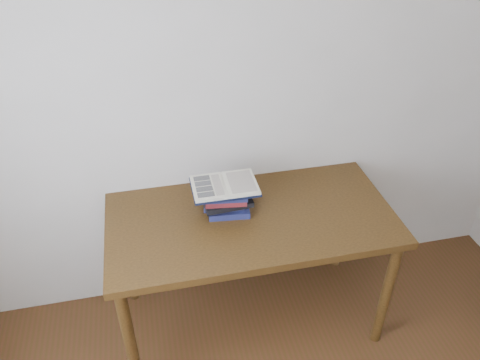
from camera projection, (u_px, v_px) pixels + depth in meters
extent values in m
cube|color=silver|center=(244.00, 99.00, 2.47)|extent=(3.50, 0.04, 2.60)
cube|color=#4F3113|center=(251.00, 219.00, 2.46)|extent=(1.50, 0.75, 0.04)
cylinder|color=#4F3113|center=(130.00, 341.00, 2.32)|extent=(0.06, 0.06, 0.76)
cylinder|color=#4F3113|center=(386.00, 294.00, 2.56)|extent=(0.06, 0.06, 0.76)
cylinder|color=#4F3113|center=(127.00, 254.00, 2.82)|extent=(0.06, 0.06, 0.76)
cylinder|color=#4F3113|center=(341.00, 221.00, 3.07)|extent=(0.06, 0.06, 0.76)
cube|color=#1B1F51|center=(228.00, 209.00, 2.47)|extent=(0.23, 0.17, 0.04)
cube|color=#1B1F51|center=(223.00, 202.00, 2.46)|extent=(0.23, 0.16, 0.03)
cube|color=black|center=(227.00, 200.00, 2.44)|extent=(0.26, 0.18, 0.03)
cube|color=maroon|center=(225.00, 196.00, 2.41)|extent=(0.23, 0.18, 0.03)
cube|color=#1B1F51|center=(224.00, 192.00, 2.40)|extent=(0.25, 0.20, 0.03)
cube|color=black|center=(225.00, 187.00, 2.40)|extent=(0.34, 0.24, 0.01)
cube|color=beige|center=(208.00, 187.00, 2.38)|extent=(0.16, 0.22, 0.02)
cube|color=beige|center=(241.00, 183.00, 2.41)|extent=(0.16, 0.22, 0.02)
cylinder|color=beige|center=(225.00, 185.00, 2.40)|extent=(0.01, 0.22, 0.01)
cube|color=black|center=(202.00, 178.00, 2.43)|extent=(0.08, 0.04, 0.00)
cube|color=black|center=(203.00, 183.00, 2.39)|extent=(0.08, 0.04, 0.00)
cube|color=black|center=(204.00, 189.00, 2.35)|extent=(0.08, 0.04, 0.00)
cube|color=black|center=(206.00, 195.00, 2.31)|extent=(0.08, 0.04, 0.00)
cube|color=beige|center=(218.00, 185.00, 2.38)|extent=(0.04, 0.18, 0.00)
cube|color=beige|center=(241.00, 182.00, 2.41)|extent=(0.13, 0.19, 0.00)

